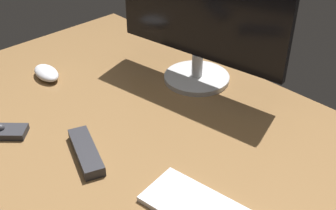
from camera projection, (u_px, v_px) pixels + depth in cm
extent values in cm
cube|color=olive|center=(151.00, 131.00, 108.07)|extent=(140.00, 84.00, 2.00)
cylinder|color=silver|center=(197.00, 78.00, 127.64)|extent=(19.99, 19.99, 1.50)
cylinder|color=silver|center=(197.00, 65.00, 125.24)|extent=(3.29, 3.29, 7.11)
cube|color=black|center=(200.00, 9.00, 115.43)|extent=(54.21, 9.98, 28.21)
ellipsoid|color=silver|center=(46.00, 73.00, 128.27)|extent=(12.01, 7.35, 3.31)
sphere|color=#3F3F44|center=(1.00, 128.00, 104.10)|extent=(1.89, 1.89, 1.89)
cube|color=#2D2D33|center=(86.00, 152.00, 97.69)|extent=(17.62, 10.31, 2.53)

